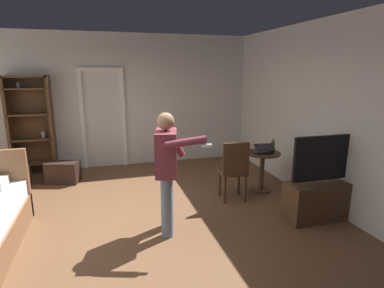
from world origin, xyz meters
name	(u,v)px	position (x,y,z in m)	size (l,w,h in m)	color
ground_plane	(124,231)	(0.00, 0.00, 0.00)	(6.75, 6.75, 0.00)	brown
wall_back	(110,101)	(0.00, 3.07, 1.42)	(6.38, 0.12, 2.84)	beige
wall_right	(332,115)	(3.13, 0.00, 1.42)	(0.12, 6.25, 2.84)	beige
doorway_frame	(103,111)	(-0.17, 2.99, 1.22)	(0.93, 0.08, 2.13)	white
bookshelf	(31,123)	(-1.55, 2.84, 1.06)	(0.82, 0.32, 1.98)	#4C331E
tv_flatscreen	(323,194)	(2.77, -0.41, 0.36)	(1.10, 0.40, 1.22)	#4C331E
side_table	(262,165)	(2.44, 0.76, 0.47)	(0.60, 0.60, 0.70)	#4C331E
laptop	(262,150)	(2.40, 0.72, 0.75)	(0.35, 0.36, 0.17)	black
bottle_on_table	(273,147)	(2.58, 0.68, 0.80)	(0.06, 0.06, 0.24)	#364016
wooden_chair	(234,169)	(1.79, 0.50, 0.54)	(0.47, 0.47, 0.99)	#4C331E
person_blue_shirt	(167,165)	(0.57, -0.17, 0.92)	(0.65, 0.73, 1.58)	slate
suitcase_dark	(16,175)	(-1.78, 2.24, 0.19)	(0.48, 0.31, 0.39)	black
suitcase_small	(63,172)	(-0.97, 2.16, 0.20)	(0.58, 0.31, 0.40)	black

